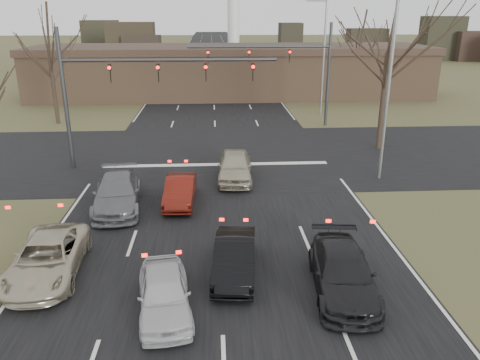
# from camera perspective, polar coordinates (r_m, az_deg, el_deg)

# --- Properties ---
(ground) EXTENTS (360.00, 360.00, 0.00)m
(ground) POSITION_cam_1_polar(r_m,az_deg,el_deg) (16.49, -2.36, -12.22)
(ground) COLOR #464A27
(ground) RESTS_ON ground
(road_main) EXTENTS (14.00, 300.00, 0.02)m
(road_main) POSITION_cam_1_polar(r_m,az_deg,el_deg) (74.49, -3.33, 13.08)
(road_main) COLOR black
(road_main) RESTS_ON ground
(road_cross) EXTENTS (200.00, 14.00, 0.02)m
(road_cross) POSITION_cam_1_polar(r_m,az_deg,el_deg) (30.27, -2.94, 3.05)
(road_cross) COLOR black
(road_cross) RESTS_ON ground
(building) EXTENTS (42.40, 10.40, 5.30)m
(building) POSITION_cam_1_polar(r_m,az_deg,el_deg) (52.38, -1.03, 13.18)
(building) COLOR brown
(building) RESTS_ON ground
(mast_arm_near) EXTENTS (12.12, 0.24, 8.00)m
(mast_arm_near) POSITION_cam_1_polar(r_m,az_deg,el_deg) (27.70, -14.20, 11.63)
(mast_arm_near) COLOR #383A3D
(mast_arm_near) RESTS_ON ground
(mast_arm_far) EXTENTS (11.12, 0.24, 8.00)m
(mast_arm_far) POSITION_cam_1_polar(r_m,az_deg,el_deg) (37.71, 6.51, 14.05)
(mast_arm_far) COLOR #383A3D
(mast_arm_far) RESTS_ON ground
(streetlight_right_near) EXTENTS (2.34, 0.25, 10.00)m
(streetlight_right_near) POSITION_cam_1_polar(r_m,az_deg,el_deg) (25.80, 17.40, 11.93)
(streetlight_right_near) COLOR gray
(streetlight_right_near) RESTS_ON ground
(streetlight_right_far) EXTENTS (2.34, 0.25, 10.00)m
(streetlight_right_far) POSITION_cam_1_polar(r_m,az_deg,el_deg) (42.18, 9.97, 15.26)
(streetlight_right_far) COLOR gray
(streetlight_right_far) RESTS_ON ground
(tree_right_near) EXTENTS (6.90, 6.90, 11.50)m
(tree_right_near) POSITION_cam_1_polar(r_m,az_deg,el_deg) (31.99, 18.07, 19.21)
(tree_right_near) COLOR black
(tree_right_near) RESTS_ON ground
(tree_left_far) EXTENTS (5.70, 5.70, 9.50)m
(tree_left_far) POSITION_cam_1_polar(r_m,az_deg,el_deg) (41.06, -22.58, 16.46)
(tree_left_far) COLOR black
(tree_left_far) RESTS_ON ground
(tree_right_far) EXTENTS (5.40, 5.40, 9.00)m
(tree_right_far) POSITION_cam_1_polar(r_m,az_deg,el_deg) (51.30, 14.47, 17.26)
(tree_right_far) COLOR black
(tree_right_far) RESTS_ON ground
(car_silver_suv) EXTENTS (2.51, 4.97, 1.35)m
(car_silver_suv) POSITION_cam_1_polar(r_m,az_deg,el_deg) (17.81, -22.43, -8.77)
(car_silver_suv) COLOR #B6AE93
(car_silver_suv) RESTS_ON ground
(car_white_sedan) EXTENTS (2.07, 4.06, 1.32)m
(car_white_sedan) POSITION_cam_1_polar(r_m,az_deg,el_deg) (14.85, -9.24, -13.45)
(car_white_sedan) COLOR silver
(car_white_sedan) RESTS_ON ground
(car_black_hatch) EXTENTS (1.75, 4.10, 1.31)m
(car_black_hatch) POSITION_cam_1_polar(r_m,az_deg,el_deg) (16.54, -0.67, -9.45)
(car_black_hatch) COLOR black
(car_black_hatch) RESTS_ON ground
(car_charcoal_sedan) EXTENTS (2.40, 4.93, 1.38)m
(car_charcoal_sedan) POSITION_cam_1_polar(r_m,az_deg,el_deg) (15.98, 12.44, -10.97)
(car_charcoal_sedan) COLOR black
(car_charcoal_sedan) RESTS_ON ground
(car_grey_ahead) EXTENTS (2.66, 5.35, 1.49)m
(car_grey_ahead) POSITION_cam_1_polar(r_m,az_deg,el_deg) (22.65, -14.76, -1.53)
(car_grey_ahead) COLOR slate
(car_grey_ahead) RESTS_ON ground
(car_red_ahead) EXTENTS (1.49, 3.94, 1.28)m
(car_red_ahead) POSITION_cam_1_polar(r_m,az_deg,el_deg) (22.67, -7.30, -1.28)
(car_red_ahead) COLOR #58130C
(car_red_ahead) RESTS_ON ground
(car_silver_ahead) EXTENTS (2.07, 4.64, 1.55)m
(car_silver_ahead) POSITION_cam_1_polar(r_m,az_deg,el_deg) (25.57, -0.63, 1.68)
(car_silver_ahead) COLOR #ACA78B
(car_silver_ahead) RESTS_ON ground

